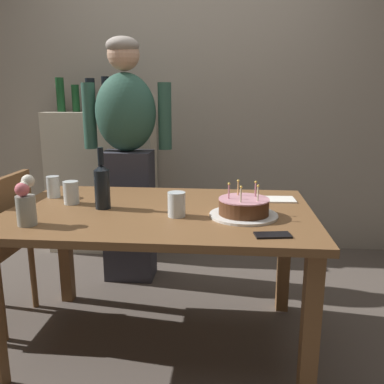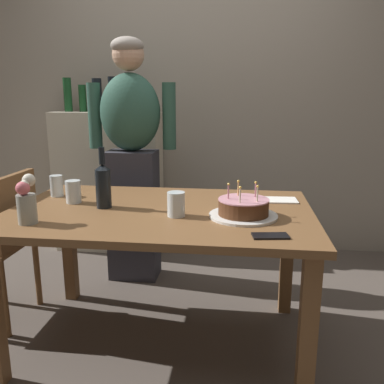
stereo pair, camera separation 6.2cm
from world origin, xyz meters
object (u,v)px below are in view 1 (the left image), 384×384
at_px(wine_bottle, 102,185).
at_px(person_man_bearded, 127,158).
at_px(flower_vase, 26,202).
at_px(napkin_stack, 278,199).
at_px(water_glass_far, 53,187).
at_px(cell_phone, 273,235).
at_px(water_glass_near, 177,204).
at_px(birthday_cake, 244,208).
at_px(water_glass_side, 71,193).

xyz_separation_m(wine_bottle, person_man_bearded, (-0.07, 0.80, 0.02)).
bearing_deg(wine_bottle, flower_vase, -130.02).
height_order(napkin_stack, flower_vase, flower_vase).
relative_size(water_glass_far, cell_phone, 0.82).
bearing_deg(water_glass_near, birthday_cake, 4.77).
xyz_separation_m(birthday_cake, flower_vase, (-0.94, -0.21, 0.06)).
bearing_deg(person_man_bearded, wine_bottle, 95.17).
xyz_separation_m(birthday_cake, water_glass_near, (-0.31, -0.03, 0.02)).
relative_size(birthday_cake, cell_phone, 2.22).
xyz_separation_m(water_glass_side, person_man_bearded, (0.12, 0.73, 0.07)).
height_order(birthday_cake, person_man_bearded, person_man_bearded).
distance_m(water_glass_near, water_glass_far, 0.79).
bearing_deg(water_glass_side, water_glass_near, -16.99).
xyz_separation_m(cell_phone, person_man_bearded, (-0.88, 1.14, 0.13)).
height_order(wine_bottle, flower_vase, wine_bottle).
height_order(water_glass_side, wine_bottle, wine_bottle).
bearing_deg(birthday_cake, napkin_stack, 58.52).
relative_size(wine_bottle, person_man_bearded, 0.18).
relative_size(wine_bottle, flower_vase, 1.40).
height_order(birthday_cake, cell_phone, birthday_cake).
bearing_deg(birthday_cake, person_man_bearded, 131.23).
bearing_deg(person_man_bearded, birthday_cake, 131.23).
bearing_deg(napkin_stack, cell_phone, -98.63).
height_order(flower_vase, person_man_bearded, person_man_bearded).
height_order(water_glass_far, flower_vase, flower_vase).
distance_m(water_glass_far, water_glass_side, 0.20).
relative_size(water_glass_near, napkin_stack, 0.66).
relative_size(birthday_cake, napkin_stack, 1.83).
relative_size(water_glass_side, person_man_bearded, 0.07).
bearing_deg(person_man_bearded, water_glass_far, 65.82).
distance_m(birthday_cake, water_glass_side, 0.90).
xyz_separation_m(cell_phone, flower_vase, (-1.05, 0.05, 0.10)).
relative_size(cell_phone, flower_vase, 0.66).
bearing_deg(flower_vase, cell_phone, -2.71).
bearing_deg(water_glass_near, napkin_stack, 34.40).
distance_m(birthday_cake, napkin_stack, 0.38).
height_order(birthday_cake, wine_bottle, wine_bottle).
relative_size(water_glass_near, person_man_bearded, 0.07).
relative_size(water_glass_far, water_glass_side, 0.99).
bearing_deg(napkin_stack, flower_vase, -154.76).
bearing_deg(flower_vase, water_glass_near, 16.66).
bearing_deg(wine_bottle, cell_phone, -23.09).
bearing_deg(water_glass_side, wine_bottle, -20.53).
bearing_deg(water_glass_side, napkin_stack, 9.06).
height_order(water_glass_near, wine_bottle, wine_bottle).
distance_m(napkin_stack, flower_vase, 1.26).
height_order(wine_bottle, person_man_bearded, person_man_bearded).
xyz_separation_m(flower_vase, person_man_bearded, (0.17, 1.09, 0.03)).
bearing_deg(water_glass_far, napkin_stack, 2.10).
bearing_deg(cell_phone, flower_vase, 168.54).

